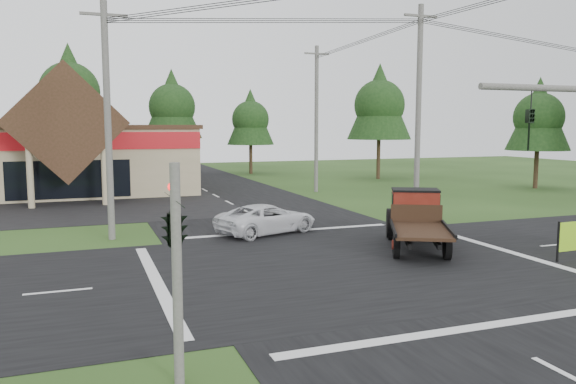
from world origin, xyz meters
name	(u,v)px	position (x,y,z in m)	size (l,w,h in m)	color
ground	(350,265)	(0.00, 0.00, 0.00)	(120.00, 120.00, 0.00)	#253F16
road_ns	(350,265)	(0.00, 0.00, 0.01)	(12.00, 120.00, 0.02)	black
road_ew	(350,265)	(0.00, 0.00, 0.01)	(120.00, 12.00, 0.02)	black
traffic_signal_corner	(174,207)	(-7.50, -7.32, 3.52)	(0.53, 2.48, 4.40)	#595651
utility_pole_nw	(108,120)	(-8.00, 8.00, 5.39)	(2.00, 0.30, 10.50)	#595651
utility_pole_ne	(418,111)	(8.00, 8.00, 5.89)	(2.00, 0.30, 11.50)	#595651
utility_pole_n	(316,118)	(8.00, 22.00, 5.74)	(2.00, 0.30, 11.20)	#595651
tree_row_c	(69,89)	(-10.00, 41.00, 8.72)	(7.28, 7.28, 13.13)	#332316
tree_row_d	(172,105)	(0.00, 42.00, 7.38)	(6.16, 6.16, 11.11)	#332316
tree_row_e	(250,118)	(8.00, 40.00, 6.03)	(5.04, 5.04, 9.09)	#332316
tree_side_ne	(379,103)	(18.00, 30.00, 7.38)	(6.16, 6.16, 11.11)	#332316
tree_side_e_near	(539,115)	(26.00, 18.00, 6.03)	(5.04, 5.04, 9.09)	#332316
antique_flatbed_truck	(418,220)	(3.77, 1.38, 1.22)	(2.23, 5.85, 2.45)	#5B160D
white_pickup	(267,219)	(-0.95, 6.97, 0.70)	(2.33, 5.05, 1.40)	silver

